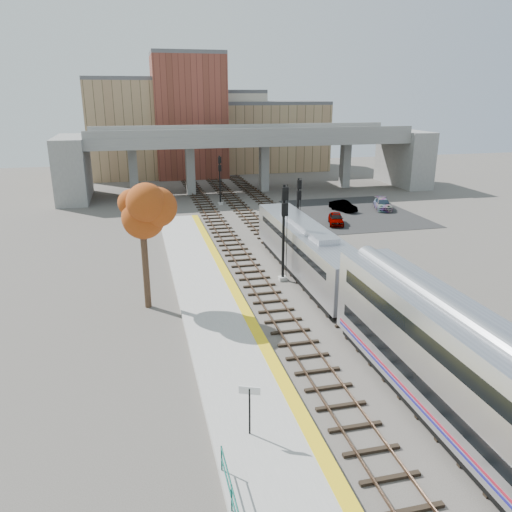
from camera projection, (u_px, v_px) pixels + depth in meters
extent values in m
plane|color=#47423D|center=(333.00, 321.00, 32.30)|extent=(160.00, 160.00, 0.00)
cube|color=#9E9E99|center=(223.00, 330.00, 30.62)|extent=(4.50, 60.00, 0.35)
cube|color=yellow|center=(253.00, 324.00, 30.99)|extent=(0.70, 60.00, 0.01)
cube|color=black|center=(244.00, 263.00, 43.11)|extent=(2.50, 95.00, 0.14)
cube|color=brown|center=(236.00, 262.00, 42.92)|extent=(0.07, 95.00, 0.14)
cube|color=brown|center=(252.00, 261.00, 43.24)|extent=(0.07, 95.00, 0.14)
cube|color=black|center=(290.00, 259.00, 44.05)|extent=(2.50, 95.00, 0.14)
cube|color=brown|center=(282.00, 259.00, 43.86)|extent=(0.07, 95.00, 0.14)
cube|color=brown|center=(298.00, 257.00, 44.18)|extent=(0.07, 95.00, 0.14)
cube|color=black|center=(333.00, 256.00, 44.95)|extent=(2.50, 95.00, 0.14)
cube|color=brown|center=(325.00, 255.00, 44.75)|extent=(0.07, 95.00, 0.14)
cube|color=brown|center=(340.00, 254.00, 45.07)|extent=(0.07, 95.00, 0.14)
cube|color=slate|center=(251.00, 138.00, 72.58)|extent=(46.00, 10.00, 1.50)
cube|color=slate|center=(259.00, 132.00, 67.76)|extent=(46.00, 0.20, 1.00)
cube|color=slate|center=(244.00, 128.00, 76.62)|extent=(46.00, 0.20, 1.00)
cube|color=slate|center=(133.00, 172.00, 70.09)|extent=(1.20, 1.60, 7.00)
cube|color=slate|center=(190.00, 170.00, 71.88)|extent=(1.20, 1.60, 7.00)
cube|color=slate|center=(264.00, 167.00, 74.35)|extent=(1.20, 1.60, 7.00)
cube|color=slate|center=(345.00, 165.00, 77.26)|extent=(1.20, 1.60, 7.00)
cube|color=slate|center=(73.00, 168.00, 68.07)|extent=(4.00, 12.00, 8.50)
cube|color=slate|center=(404.00, 158.00, 79.27)|extent=(4.00, 12.00, 8.50)
cube|color=#967D57|center=(142.00, 129.00, 87.61)|extent=(18.00, 14.00, 16.00)
cube|color=#4C4C4F|center=(139.00, 79.00, 85.03)|extent=(18.00, 14.00, 0.60)
cube|color=beige|center=(216.00, 132.00, 95.68)|extent=(16.00, 16.00, 14.00)
cube|color=#4C4C4F|center=(215.00, 92.00, 93.41)|extent=(16.00, 16.00, 0.60)
cube|color=brown|center=(189.00, 118.00, 86.01)|extent=(12.00, 10.00, 20.00)
cube|color=#4C4C4F|center=(187.00, 53.00, 82.81)|extent=(12.00, 10.00, 0.60)
cube|color=#967D57|center=(269.00, 137.00, 96.38)|extent=(20.00, 14.00, 12.00)
cube|color=#4C4C4F|center=(270.00, 103.00, 94.42)|extent=(20.00, 14.00, 0.60)
cube|color=black|center=(354.00, 213.00, 61.30)|extent=(14.00, 18.00, 0.04)
cube|color=#A8AAB2|center=(306.00, 248.00, 39.53)|extent=(3.00, 19.00, 3.20)
cube|color=black|center=(274.00, 214.00, 48.13)|extent=(2.20, 0.06, 1.10)
cube|color=black|center=(307.00, 241.00, 39.34)|extent=(3.02, 16.15, 0.50)
cube|color=black|center=(306.00, 270.00, 40.10)|extent=(2.70, 17.10, 0.50)
cube|color=#A8AAB2|center=(307.00, 226.00, 38.97)|extent=(1.60, 9.50, 0.40)
cube|color=#A8AAB2|center=(508.00, 407.00, 18.47)|extent=(3.00, 25.00, 4.60)
cube|color=black|center=(504.00, 428.00, 18.75)|extent=(3.02, 23.00, 0.65)
cube|color=maroon|center=(500.00, 447.00, 19.01)|extent=(3.03, 24.00, 0.12)
cube|color=navy|center=(500.00, 451.00, 19.07)|extent=(3.03, 24.00, 0.12)
cube|color=black|center=(497.00, 463.00, 19.24)|extent=(2.70, 23.75, 0.40)
cube|color=#9E9E99|center=(283.00, 278.00, 39.22)|extent=(0.60, 0.60, 0.30)
cylinder|color=black|center=(283.00, 234.00, 38.09)|extent=(0.22, 0.22, 7.58)
cube|color=black|center=(285.00, 194.00, 36.88)|extent=(0.49, 0.18, 0.98)
cube|color=black|center=(285.00, 210.00, 37.25)|extent=(0.49, 0.18, 0.98)
cube|color=#9E9E99|center=(297.00, 243.00, 48.39)|extent=(0.60, 0.60, 0.30)
cylinder|color=black|center=(298.00, 212.00, 47.43)|extent=(0.19, 0.19, 6.49)
cube|color=black|center=(299.00, 185.00, 46.36)|extent=(0.42, 0.18, 0.83)
cube|color=black|center=(299.00, 195.00, 46.68)|extent=(0.42, 0.18, 0.83)
cube|color=#9E9E99|center=(220.00, 203.00, 65.90)|extent=(0.60, 0.60, 0.30)
cylinder|color=black|center=(220.00, 180.00, 64.95)|extent=(0.18, 0.18, 6.39)
cube|color=black|center=(220.00, 160.00, 63.90)|extent=(0.41, 0.18, 0.82)
cube|color=black|center=(220.00, 168.00, 64.21)|extent=(0.41, 0.18, 0.82)
cylinder|color=black|center=(250.00, 411.00, 20.71)|extent=(0.08, 0.08, 2.20)
cube|color=white|center=(249.00, 390.00, 20.40)|extent=(0.85, 0.40, 0.35)
cylinder|color=#382619|center=(145.00, 264.00, 33.43)|extent=(0.44, 0.44, 6.30)
ellipsoid|color=#B03917|center=(142.00, 211.00, 32.31)|extent=(3.60, 3.60, 4.50)
imported|color=#99999E|center=(336.00, 219.00, 55.58)|extent=(2.68, 4.19, 1.33)
imported|color=#99999E|center=(343.00, 206.00, 61.96)|extent=(2.63, 4.12, 1.28)
imported|color=#99999E|center=(383.00, 204.00, 62.85)|extent=(3.17, 4.94, 1.33)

